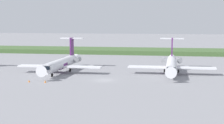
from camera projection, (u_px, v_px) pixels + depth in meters
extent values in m
plane|color=gray|center=(122.00, 65.00, 117.37)|extent=(500.00, 500.00, 0.00)
cube|color=#426033|center=(135.00, 51.00, 157.93)|extent=(320.00, 20.00, 1.73)
cylinder|color=white|center=(61.00, 64.00, 99.93)|extent=(2.70, 24.00, 2.70)
cone|color=white|center=(43.00, 70.00, 86.71)|extent=(2.70, 3.00, 2.70)
cone|color=white|center=(75.00, 58.00, 113.64)|extent=(2.29, 4.00, 2.29)
cube|color=black|center=(46.00, 67.00, 88.51)|extent=(2.03, 1.80, 0.90)
cylinder|color=#591E66|center=(61.00, 64.00, 99.95)|extent=(2.76, 3.60, 2.76)
cube|color=white|center=(39.00, 66.00, 100.00)|extent=(11.00, 3.20, 0.36)
cube|color=white|center=(81.00, 67.00, 98.04)|extent=(11.00, 3.20, 0.36)
cube|color=#591E66|center=(72.00, 46.00, 110.25)|extent=(0.36, 3.20, 5.20)
cube|color=white|center=(72.00, 38.00, 110.26)|extent=(6.80, 1.80, 0.24)
cylinder|color=gray|center=(63.00, 59.00, 109.29)|extent=(1.50, 3.40, 1.50)
cylinder|color=gray|center=(78.00, 59.00, 108.55)|extent=(1.50, 3.40, 1.50)
cylinder|color=gray|center=(52.00, 73.00, 92.81)|extent=(0.20, 0.20, 0.65)
cylinder|color=black|center=(52.00, 75.00, 92.87)|extent=(0.30, 0.90, 0.90)
cylinder|color=black|center=(57.00, 70.00, 102.83)|extent=(0.35, 0.90, 0.90)
cylinder|color=black|center=(70.00, 70.00, 102.20)|extent=(0.35, 0.90, 0.90)
cylinder|color=white|center=(171.00, 65.00, 97.83)|extent=(2.70, 24.00, 2.70)
cone|color=white|center=(171.00, 72.00, 84.61)|extent=(2.70, 3.00, 2.70)
cone|color=white|center=(172.00, 59.00, 111.55)|extent=(2.30, 4.00, 2.29)
cube|color=black|center=(171.00, 69.00, 86.42)|extent=(2.02, 1.80, 0.90)
cylinder|color=#591E66|center=(171.00, 65.00, 97.85)|extent=(2.76, 3.60, 2.76)
cube|color=white|center=(149.00, 67.00, 97.90)|extent=(11.00, 3.20, 0.36)
cube|color=white|center=(194.00, 68.00, 95.95)|extent=(11.00, 3.20, 0.36)
cube|color=#591E66|center=(172.00, 47.00, 108.15)|extent=(0.36, 3.20, 5.20)
cube|color=white|center=(172.00, 39.00, 108.17)|extent=(6.80, 1.80, 0.24)
cylinder|color=gray|center=(164.00, 60.00, 107.19)|extent=(1.50, 3.40, 1.50)
cylinder|color=gray|center=(180.00, 60.00, 106.45)|extent=(1.50, 3.40, 1.50)
cylinder|color=gray|center=(171.00, 74.00, 90.71)|extent=(0.20, 0.20, 0.65)
cylinder|color=black|center=(171.00, 76.00, 90.78)|extent=(0.30, 0.90, 0.90)
cylinder|color=black|center=(164.00, 71.00, 100.73)|extent=(0.35, 0.90, 0.90)
cylinder|color=black|center=(179.00, 71.00, 100.10)|extent=(0.35, 0.90, 0.90)
cone|color=orange|center=(29.00, 81.00, 84.96)|extent=(0.44, 0.44, 0.55)
cone|color=orange|center=(45.00, 81.00, 84.40)|extent=(0.44, 0.44, 0.55)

